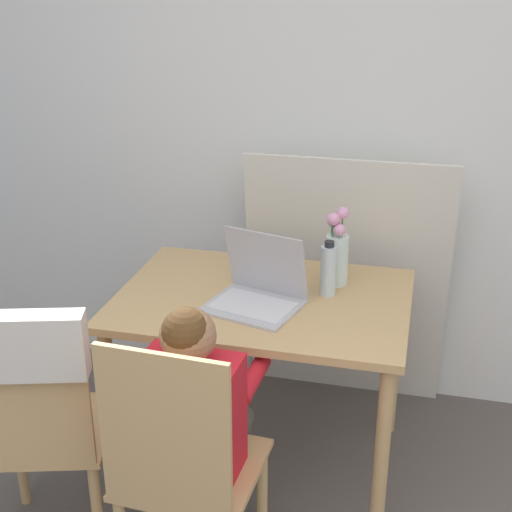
# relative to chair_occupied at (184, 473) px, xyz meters

# --- Properties ---
(wall_back) EXTENTS (6.40, 0.05, 2.50)m
(wall_back) POSITION_rel_chair_occupied_xyz_m (0.31, 1.40, 0.76)
(wall_back) COLOR white
(wall_back) RESTS_ON ground_plane
(dining_table) EXTENTS (1.07, 0.76, 0.74)m
(dining_table) POSITION_rel_chair_occupied_xyz_m (0.07, 0.71, 0.15)
(dining_table) COLOR tan
(dining_table) RESTS_ON ground_plane
(chair_occupied) EXTENTS (0.42, 0.42, 0.96)m
(chair_occupied) POSITION_rel_chair_occupied_xyz_m (0.00, 0.00, 0.00)
(chair_occupied) COLOR tan
(chair_occupied) RESTS_ON ground_plane
(chair_spare) EXTENTS (0.50, 0.52, 0.97)m
(chair_spare) POSITION_rel_chair_occupied_xyz_m (-0.49, 0.03, 0.16)
(chair_spare) COLOR tan
(chair_spare) RESTS_ON ground_plane
(person_seated) EXTENTS (0.32, 0.43, 1.00)m
(person_seated) POSITION_rel_chair_occupied_xyz_m (0.01, 0.13, 0.13)
(person_seated) COLOR red
(person_seated) RESTS_ON ground_plane
(laptop) EXTENTS (0.37, 0.33, 0.26)m
(laptop) POSITION_rel_chair_occupied_xyz_m (0.07, 0.65, 0.31)
(laptop) COLOR #B2B2B7
(laptop) RESTS_ON dining_table
(flower_vase) EXTENTS (0.09, 0.09, 0.31)m
(flower_vase) POSITION_rel_chair_occupied_xyz_m (0.31, 0.89, 0.38)
(flower_vase) COLOR silver
(flower_vase) RESTS_ON dining_table
(water_bottle) EXTENTS (0.06, 0.06, 0.21)m
(water_bottle) POSITION_rel_chair_occupied_xyz_m (0.30, 0.79, 0.35)
(water_bottle) COLOR silver
(water_bottle) RESTS_ON dining_table
(cardboard_panel) EXTENTS (0.88, 0.18, 1.16)m
(cardboard_panel) POSITION_rel_chair_occupied_xyz_m (0.31, 1.26, 0.09)
(cardboard_panel) COLOR silver
(cardboard_panel) RESTS_ON ground_plane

